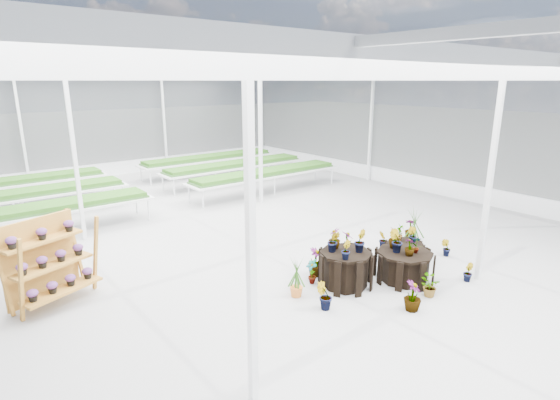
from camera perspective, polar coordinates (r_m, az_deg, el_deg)
ground_plane at (r=10.87m, az=-2.75°, el=-7.40°), size 24.00×24.00×0.00m
greenhouse_shell at (r=10.21m, az=-2.91°, el=4.32°), size 18.00×24.00×4.50m
steel_frame at (r=10.21m, az=-2.91°, el=4.32°), size 18.00×24.00×4.50m
nursery_benches at (r=16.85m, az=-17.33°, el=1.68°), size 16.00×7.00×0.84m
plinth_tall at (r=9.37m, az=8.53°, el=-8.89°), size 1.41×1.41×0.76m
plinth_mid at (r=9.92m, az=15.88°, el=-8.28°), size 1.54×1.54×0.65m
plinth_low at (r=11.10m, az=15.94°, el=-6.39°), size 1.12×1.12×0.40m
shelf_rack at (r=9.50m, az=-27.74°, el=-7.27°), size 1.76×1.31×1.67m
nursery_plants at (r=10.14m, az=12.24°, el=-6.43°), size 5.00×3.04×1.24m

